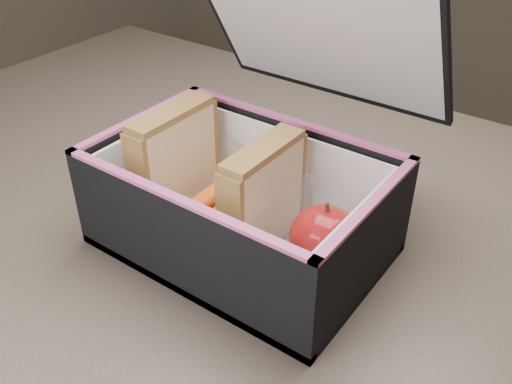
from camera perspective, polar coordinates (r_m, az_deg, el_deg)
kitchen_table at (r=0.68m, az=-1.19°, el=-8.81°), size 1.20×0.80×0.75m
lunch_bag at (r=0.56m, az=-1.15°, el=-0.32°), size 0.28×0.28×0.26m
plastic_tub at (r=0.58m, az=-3.84°, el=-0.61°), size 0.16×0.11×0.07m
sandwich_left at (r=0.60m, az=-8.11°, el=3.24°), size 0.03×0.10×0.11m
sandwich_right at (r=0.54m, az=0.71°, el=-0.48°), size 0.03×0.10×0.11m
carrot_sticks at (r=0.59m, az=-4.01°, el=-1.86°), size 0.05×0.14×0.03m
paper_napkin at (r=0.55m, az=6.36°, el=-6.88°), size 0.08×0.09×0.01m
red_apple at (r=0.52m, az=6.88°, el=-4.58°), size 0.09×0.09×0.07m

